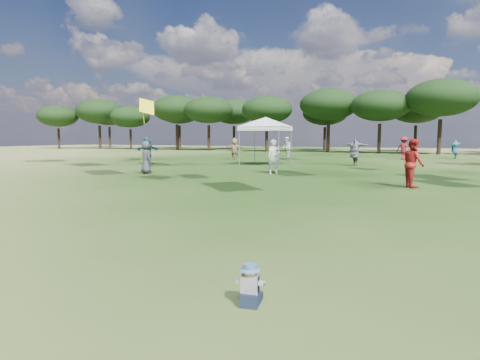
% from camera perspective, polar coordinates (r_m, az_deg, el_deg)
% --- Properties ---
extents(tree_line, '(108.78, 17.63, 7.77)m').
position_cam_1_polar(tree_line, '(48.87, 25.57, 9.82)').
color(tree_line, black).
rests_on(tree_line, ground).
extents(tent_left, '(5.48, 5.48, 3.31)m').
position_cam_1_polar(tent_left, '(25.34, 3.71, 8.63)').
color(tent_left, gray).
rests_on(tent_left, ground).
extents(toddler, '(0.33, 0.35, 0.45)m').
position_cam_1_polar(toddler, '(4.38, 1.48, -14.90)').
color(toddler, '#161F32').
rests_on(toddler, ground).
extents(festival_crowd, '(30.20, 23.16, 1.87)m').
position_cam_1_polar(festival_crowd, '(26.12, 18.03, 3.82)').
color(festival_crowd, silver).
rests_on(festival_crowd, ground).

